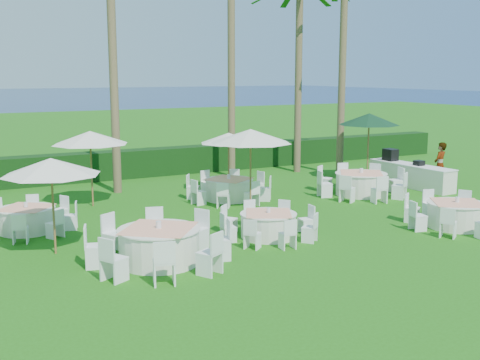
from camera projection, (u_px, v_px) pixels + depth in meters
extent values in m
plane|color=#1E5F10|center=(281.00, 243.00, 16.27)|extent=(120.00, 120.00, 0.00)
cube|color=black|center=(137.00, 163.00, 26.57)|extent=(34.00, 1.00, 1.20)
cylinder|color=silver|center=(159.00, 246.00, 14.49)|extent=(1.93, 1.93, 0.84)
cylinder|color=silver|center=(159.00, 229.00, 14.41)|extent=(2.01, 2.01, 0.03)
cube|color=#FFA47F|center=(159.00, 228.00, 14.41)|extent=(2.19, 2.19, 0.01)
cylinder|color=silver|center=(159.00, 225.00, 14.39)|extent=(0.13, 0.13, 0.18)
cube|color=white|center=(197.00, 230.00, 15.71)|extent=(0.63, 0.63, 1.00)
cube|color=white|center=(155.00, 228.00, 15.92)|extent=(0.58, 0.58, 1.00)
cube|color=white|center=(114.00, 234.00, 15.29)|extent=(0.63, 0.63, 1.00)
cube|color=white|center=(95.00, 247.00, 14.18)|extent=(0.58, 0.58, 1.00)
cube|color=white|center=(114.00, 259.00, 13.24)|extent=(0.63, 0.63, 1.00)
cube|color=white|center=(164.00, 262.00, 13.02)|extent=(0.58, 0.58, 1.00)
cube|color=white|center=(209.00, 253.00, 13.66)|extent=(0.63, 0.63, 1.00)
cube|color=white|center=(221.00, 240.00, 14.77)|extent=(0.58, 0.58, 1.00)
cylinder|color=silver|center=(268.00, 226.00, 16.79)|extent=(1.53, 1.53, 0.66)
cylinder|color=silver|center=(268.00, 214.00, 16.73)|extent=(1.59, 1.59, 0.03)
cube|color=#FFA47F|center=(268.00, 213.00, 16.73)|extent=(1.68, 1.68, 0.01)
cylinder|color=silver|center=(268.00, 210.00, 16.71)|extent=(0.11, 0.11, 0.14)
cube|color=white|center=(282.00, 214.00, 17.86)|extent=(0.52, 0.52, 0.80)
cube|color=white|center=(252.00, 214.00, 17.87)|extent=(0.41, 0.41, 0.80)
cube|color=white|center=(229.00, 219.00, 17.24)|extent=(0.52, 0.52, 0.80)
cube|color=white|center=(228.00, 227.00, 16.34)|extent=(0.41, 0.41, 0.80)
cube|color=white|center=(252.00, 234.00, 15.70)|extent=(0.52, 0.52, 0.80)
cube|color=white|center=(287.00, 234.00, 15.69)|extent=(0.41, 0.41, 0.80)
cube|color=white|center=(310.00, 228.00, 16.32)|extent=(0.52, 0.52, 0.80)
cube|color=white|center=(306.00, 220.00, 17.22)|extent=(0.41, 0.41, 0.80)
cylinder|color=silver|center=(456.00, 215.00, 17.88)|extent=(1.66, 1.66, 0.72)
cylinder|color=silver|center=(457.00, 203.00, 17.81)|extent=(1.73, 1.73, 0.03)
cube|color=#FFA47F|center=(457.00, 202.00, 17.81)|extent=(1.87, 1.87, 0.01)
cylinder|color=silver|center=(457.00, 200.00, 17.79)|extent=(0.12, 0.12, 0.15)
cube|color=white|center=(463.00, 205.00, 18.98)|extent=(0.56, 0.56, 0.87)
cube|color=white|center=(431.00, 204.00, 19.09)|extent=(0.48, 0.48, 0.87)
cube|color=white|center=(412.00, 208.00, 18.48)|extent=(0.56, 0.56, 0.87)
cube|color=white|center=(418.00, 216.00, 17.51)|extent=(0.48, 0.48, 0.87)
cube|color=white|center=(448.00, 222.00, 16.74)|extent=(0.56, 0.56, 0.87)
cylinder|color=silver|center=(27.00, 220.00, 17.39)|extent=(1.57, 1.57, 0.68)
cylinder|color=silver|center=(26.00, 208.00, 17.33)|extent=(1.63, 1.63, 0.03)
cube|color=#FFA47F|center=(26.00, 208.00, 17.32)|extent=(1.78, 1.78, 0.01)
cylinder|color=silver|center=(26.00, 205.00, 17.31)|extent=(0.11, 0.11, 0.15)
cube|color=white|center=(60.00, 210.00, 18.38)|extent=(0.52, 0.52, 0.82)
cube|color=white|center=(32.00, 209.00, 18.56)|extent=(0.47, 0.47, 0.82)
cube|color=white|center=(0.00, 213.00, 18.04)|extent=(0.52, 0.52, 0.82)
cube|color=white|center=(20.00, 228.00, 16.20)|extent=(0.47, 0.47, 0.82)
cube|color=white|center=(55.00, 224.00, 16.71)|extent=(0.52, 0.52, 0.82)
cube|color=white|center=(70.00, 216.00, 17.62)|extent=(0.47, 0.47, 0.82)
cylinder|color=silver|center=(229.00, 190.00, 21.77)|extent=(1.69, 1.69, 0.73)
cylinder|color=silver|center=(229.00, 179.00, 21.70)|extent=(1.76, 1.76, 0.03)
cube|color=#FFA47F|center=(229.00, 179.00, 21.70)|extent=(1.88, 1.88, 0.01)
cylinder|color=silver|center=(229.00, 176.00, 21.68)|extent=(0.12, 0.12, 0.16)
cube|color=white|center=(257.00, 184.00, 22.56)|extent=(0.47, 0.47, 0.88)
cube|color=white|center=(234.00, 181.00, 23.05)|extent=(0.57, 0.57, 0.88)
cube|color=white|center=(208.00, 183.00, 22.78)|extent=(0.47, 0.47, 0.88)
cube|color=white|center=(193.00, 187.00, 21.92)|extent=(0.57, 0.57, 0.88)
cube|color=white|center=(199.00, 192.00, 20.96)|extent=(0.47, 0.47, 0.88)
cube|color=white|center=(223.00, 195.00, 20.47)|extent=(0.57, 0.57, 0.88)
cube|color=white|center=(252.00, 193.00, 20.73)|extent=(0.47, 0.47, 0.88)
cube|color=white|center=(265.00, 189.00, 21.60)|extent=(0.57, 0.57, 0.88)
cylinder|color=silver|center=(361.00, 184.00, 22.61)|extent=(1.87, 1.87, 0.81)
cylinder|color=silver|center=(361.00, 173.00, 22.54)|extent=(1.94, 1.94, 0.03)
cube|color=#FFA47F|center=(361.00, 173.00, 22.54)|extent=(2.10, 2.10, 0.01)
cylinder|color=silver|center=(361.00, 171.00, 22.52)|extent=(0.13, 0.13, 0.17)
cube|color=white|center=(373.00, 177.00, 23.84)|extent=(0.62, 0.62, 0.97)
cube|color=white|center=(345.00, 176.00, 23.99)|extent=(0.55, 0.55, 0.97)
cube|color=white|center=(325.00, 179.00, 23.32)|extent=(0.62, 0.62, 0.97)
cube|color=white|center=(325.00, 184.00, 22.24)|extent=(0.55, 0.55, 0.97)
cube|color=white|center=(347.00, 189.00, 21.36)|extent=(0.62, 0.62, 0.97)
cube|color=white|center=(379.00, 189.00, 21.21)|extent=(0.55, 0.55, 0.97)
cube|color=white|center=(399.00, 186.00, 21.88)|extent=(0.62, 0.62, 0.97)
cube|color=white|center=(396.00, 180.00, 22.96)|extent=(0.55, 0.55, 0.97)
cylinder|color=brown|center=(53.00, 208.00, 15.11)|extent=(0.06, 0.06, 2.37)
cone|color=silver|center=(51.00, 167.00, 14.92)|extent=(2.47, 2.47, 0.43)
sphere|color=brown|center=(51.00, 161.00, 14.90)|extent=(0.09, 0.09, 0.09)
cylinder|color=brown|center=(251.00, 170.00, 20.29)|extent=(0.06, 0.06, 2.59)
cone|color=silver|center=(251.00, 136.00, 20.09)|extent=(2.81, 2.81, 0.47)
sphere|color=brown|center=(251.00, 131.00, 20.06)|extent=(0.10, 0.10, 0.10)
cylinder|color=brown|center=(92.00, 170.00, 20.56)|extent=(0.06, 0.06, 2.50)
cone|color=silver|center=(90.00, 138.00, 20.36)|extent=(2.60, 2.60, 0.45)
sphere|color=brown|center=(90.00, 133.00, 20.33)|extent=(0.10, 0.10, 0.10)
cylinder|color=brown|center=(229.00, 164.00, 22.94)|extent=(0.05, 0.05, 2.22)
cone|color=silver|center=(229.00, 138.00, 22.77)|extent=(2.21, 2.21, 0.40)
sphere|color=brown|center=(229.00, 134.00, 22.74)|extent=(0.09, 0.09, 0.09)
cylinder|color=brown|center=(368.00, 148.00, 25.47)|extent=(0.07, 0.07, 2.76)
cone|color=black|center=(369.00, 119.00, 25.25)|extent=(2.56, 2.56, 0.50)
sphere|color=brown|center=(369.00, 115.00, 25.22)|extent=(0.11, 0.11, 0.11)
cube|color=silver|center=(411.00, 176.00, 24.26)|extent=(0.98, 3.95, 0.88)
cube|color=white|center=(411.00, 165.00, 24.17)|extent=(1.03, 4.00, 0.04)
cube|color=black|center=(390.00, 155.00, 25.12)|extent=(0.47, 0.56, 0.49)
cube|color=black|center=(419.00, 163.00, 23.82)|extent=(0.36, 0.36, 0.20)
imported|color=gray|center=(440.00, 165.00, 24.11)|extent=(0.77, 0.64, 1.81)
cylinder|color=brown|center=(113.00, 68.00, 22.33)|extent=(0.32, 0.32, 9.45)
cylinder|color=brown|center=(231.00, 30.00, 25.63)|extent=(0.32, 0.32, 12.65)
cylinder|color=brown|center=(298.00, 78.00, 27.25)|extent=(0.32, 0.32, 8.60)
cylinder|color=brown|center=(342.00, 76.00, 26.40)|extent=(0.32, 0.32, 8.80)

